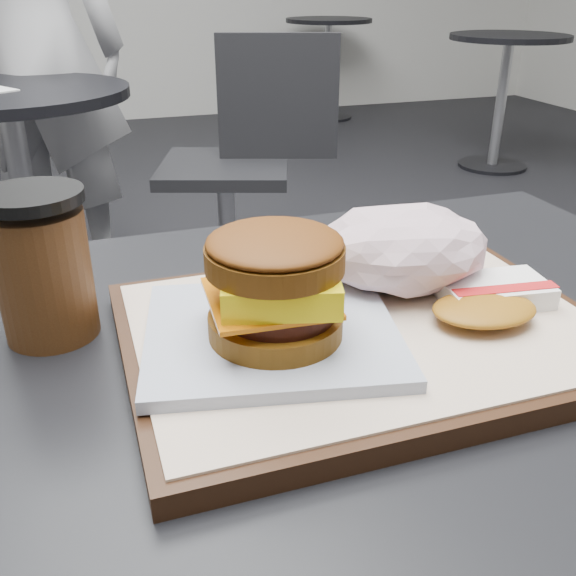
# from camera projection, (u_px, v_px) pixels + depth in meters

# --- Properties ---
(customer_table) EXTENTS (0.80, 0.60, 0.77)m
(customer_table) POSITION_uv_depth(u_px,v_px,m) (336.00, 511.00, 0.61)
(customer_table) COLOR #A5A5AA
(customer_table) RESTS_ON ground
(serving_tray) EXTENTS (0.38, 0.28, 0.02)m
(serving_tray) POSITION_uv_depth(u_px,v_px,m) (363.00, 333.00, 0.52)
(serving_tray) COLOR black
(serving_tray) RESTS_ON customer_table
(breakfast_sandwich) EXTENTS (0.22, 0.20, 0.09)m
(breakfast_sandwich) POSITION_uv_depth(u_px,v_px,m) (275.00, 297.00, 0.47)
(breakfast_sandwich) COLOR silver
(breakfast_sandwich) RESTS_ON serving_tray
(hash_brown) EXTENTS (0.12, 0.10, 0.02)m
(hash_brown) POSITION_uv_depth(u_px,v_px,m) (490.00, 299.00, 0.53)
(hash_brown) COLOR white
(hash_brown) RESTS_ON serving_tray
(crumpled_wrapper) EXTENTS (0.16, 0.12, 0.07)m
(crumpled_wrapper) POSITION_uv_depth(u_px,v_px,m) (403.00, 248.00, 0.57)
(crumpled_wrapper) COLOR silver
(crumpled_wrapper) RESTS_ON serving_tray
(coffee_cup) EXTENTS (0.08, 0.08, 0.12)m
(coffee_cup) POSITION_uv_depth(u_px,v_px,m) (43.00, 268.00, 0.51)
(coffee_cup) COLOR #442510
(coffee_cup) RESTS_ON customer_table
(neighbor_table) EXTENTS (0.70, 0.70, 0.75)m
(neighbor_table) POSITION_uv_depth(u_px,v_px,m) (18.00, 157.00, 1.93)
(neighbor_table) COLOR black
(neighbor_table) RESTS_ON ground
(neighbor_chair) EXTENTS (0.65, 0.53, 0.88)m
(neighbor_chair) POSITION_uv_depth(u_px,v_px,m) (244.00, 152.00, 2.15)
(neighbor_chair) COLOR #A8A8AD
(neighbor_chair) RESTS_ON ground
(patron) EXTENTS (0.72, 0.61, 1.67)m
(patron) POSITION_uv_depth(u_px,v_px,m) (36.00, 44.00, 2.18)
(patron) COLOR #BBBBBF
(patron) RESTS_ON ground
(bg_table_near) EXTENTS (0.66, 0.66, 0.75)m
(bg_table_near) POSITION_uv_depth(u_px,v_px,m) (505.00, 70.00, 3.63)
(bg_table_near) COLOR black
(bg_table_near) RESTS_ON ground
(bg_table_far) EXTENTS (0.66, 0.66, 0.75)m
(bg_table_far) POSITION_uv_depth(u_px,v_px,m) (328.00, 44.00, 4.97)
(bg_table_far) COLOR black
(bg_table_far) RESTS_ON ground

